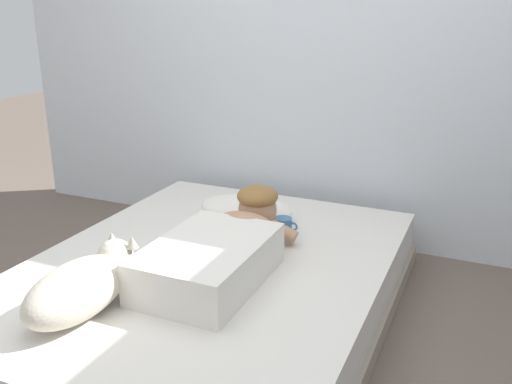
{
  "coord_description": "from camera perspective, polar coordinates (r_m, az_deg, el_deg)",
  "views": [
    {
      "loc": [
        0.98,
        -1.63,
        1.38
      ],
      "look_at": [
        -0.03,
        0.64,
        0.54
      ],
      "focal_mm": 38.56,
      "sensor_mm": 36.0,
      "label": 1
    }
  ],
  "objects": [
    {
      "name": "ground_plane",
      "position": [
        2.35,
        -6.03,
        -17.42
      ],
      "size": [
        12.43,
        12.43,
        0.0
      ],
      "primitive_type": "plane",
      "color": "#66564C"
    },
    {
      "name": "pillow",
      "position": [
        2.96,
        -1.06,
        -1.74
      ],
      "size": [
        0.52,
        0.32,
        0.11
      ],
      "primitive_type": "ellipsoid",
      "color": "white",
      "rests_on": "bed"
    },
    {
      "name": "person_lying",
      "position": [
        2.39,
        -3.35,
        -5.64
      ],
      "size": [
        0.43,
        0.92,
        0.27
      ],
      "color": "silver",
      "rests_on": "bed"
    },
    {
      "name": "coffee_cup",
      "position": [
        2.79,
        2.85,
        -3.43
      ],
      "size": [
        0.12,
        0.09,
        0.07
      ],
      "color": "teal",
      "rests_on": "bed"
    },
    {
      "name": "back_wall",
      "position": [
        3.29,
        6.85,
        16.32
      ],
      "size": [
        4.22,
        0.12,
        2.5
      ],
      "color": "silver",
      "rests_on": "ground"
    },
    {
      "name": "bed",
      "position": [
        2.57,
        -4.89,
        -10.18
      ],
      "size": [
        1.56,
        2.04,
        0.29
      ],
      "color": "gray",
      "rests_on": "ground"
    },
    {
      "name": "cell_phone",
      "position": [
        2.45,
        -8.13,
        -7.74
      ],
      "size": [
        0.07,
        0.14,
        0.01
      ],
      "primitive_type": "cube",
      "color": "black",
      "rests_on": "bed"
    },
    {
      "name": "dog",
      "position": [
        2.17,
        -17.57,
        -9.25
      ],
      "size": [
        0.26,
        0.57,
        0.21
      ],
      "color": "beige",
      "rests_on": "bed"
    }
  ]
}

